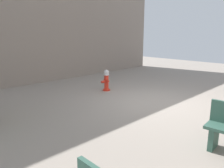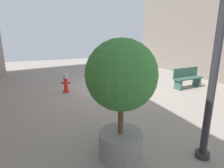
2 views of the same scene
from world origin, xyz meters
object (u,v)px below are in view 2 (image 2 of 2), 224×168
street_lamp (218,44)px  fire_hydrant (66,83)px  bench_near (187,78)px  planter_tree (121,86)px

street_lamp → fire_hydrant: bearing=-71.1°
fire_hydrant → street_lamp: (-1.92, 5.61, 1.86)m
bench_near → street_lamp: bearing=49.8°
bench_near → planter_tree: size_ratio=0.67×
fire_hydrant → bench_near: size_ratio=0.53×
street_lamp → planter_tree: bearing=-24.0°
fire_hydrant → street_lamp: street_lamp is taller
bench_near → planter_tree: bearing=34.6°
bench_near → planter_tree: (5.05, 3.48, 1.01)m
fire_hydrant → planter_tree: 5.06m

